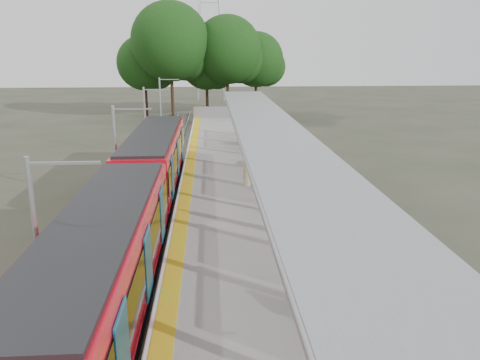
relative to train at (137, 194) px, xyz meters
name	(u,v)px	position (x,y,z in m)	size (l,w,h in m)	color
trackbed	(154,195)	(0.00, 5.96, -1.93)	(3.00, 70.00, 0.24)	#59544C
platform	(232,187)	(4.50, 5.96, -1.55)	(6.00, 50.00, 1.00)	gray
tactile_strip	(188,180)	(1.95, 5.96, -1.04)	(0.60, 50.00, 0.02)	gold
end_fence	(221,112)	(4.50, 30.91, -0.45)	(6.00, 0.10, 1.20)	#9EA0A5
train	(137,194)	(0.00, 0.00, 0.00)	(2.74, 27.60, 3.62)	black
canopy	(269,136)	(6.11, 2.15, 2.15)	(3.27, 38.00, 3.66)	#9EA0A5
tree_cluster	(200,52)	(2.15, 38.68, 5.75)	(20.70, 12.58, 13.58)	#382316
catenary_masts	(118,152)	(-1.72, 4.96, 0.86)	(2.08, 48.16, 5.40)	#9EA0A5
bench_near	(332,305)	(6.50, -8.75, -0.54)	(1.00, 1.46, 0.96)	navy
bench_mid	(272,159)	(7.11, 8.44, -0.49)	(0.79, 1.63, 1.07)	navy
bench_far	(246,138)	(6.07, 15.88, -0.54)	(0.61, 1.47, 0.98)	navy
info_pillar_near	(271,210)	(5.69, -1.94, -0.17)	(0.46, 0.46, 2.04)	#C3BB8E
info_pillar_far	(247,170)	(5.24, 4.62, -0.17)	(0.46, 0.46, 2.04)	#C3BB8E
litter_bin	(282,187)	(6.87, 2.85, -0.63)	(0.41, 0.41, 0.84)	#9EA0A5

